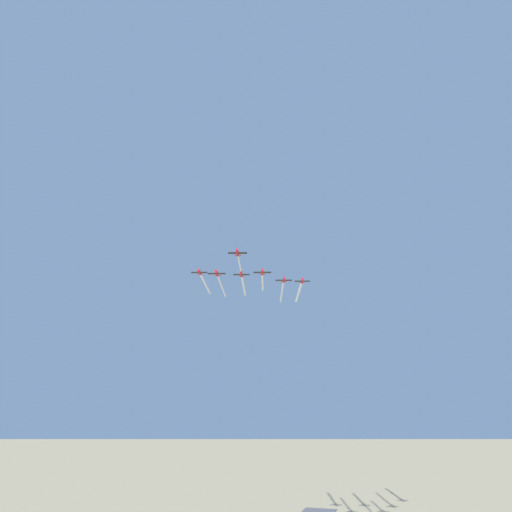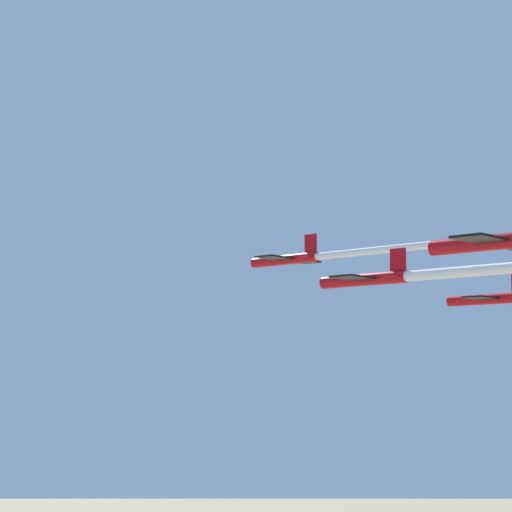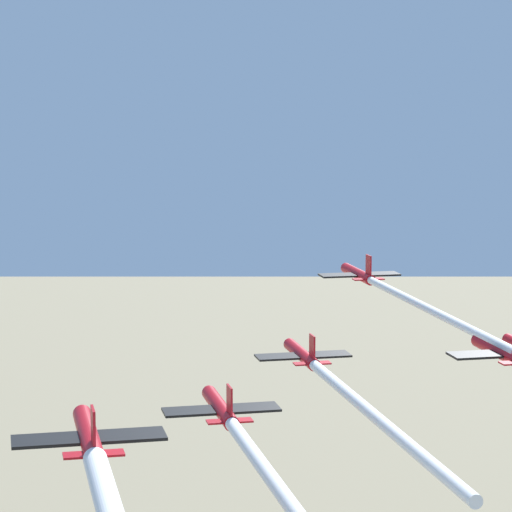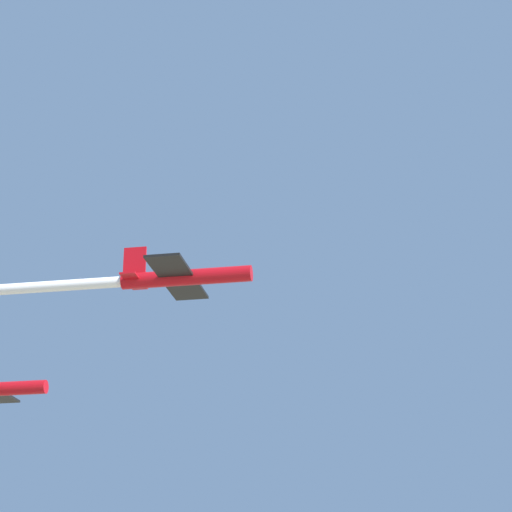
# 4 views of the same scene
# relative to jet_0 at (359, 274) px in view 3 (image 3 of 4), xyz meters

# --- Properties ---
(jet_0) EXTENTS (8.49, 8.87, 2.96)m
(jet_0) POSITION_rel_jet_0_xyz_m (0.00, 0.00, 0.00)
(jet_0) COLOR #B20C14
(jet_1) EXTENTS (8.49, 8.87, 2.96)m
(jet_1) POSITION_rel_jet_0_xyz_m (-13.36, -16.09, -4.07)
(jet_1) COLOR #B20C14
(jet_3) EXTENTS (8.49, 8.87, 2.96)m
(jet_3) POSITION_rel_jet_0_xyz_m (-26.71, -32.19, -3.54)
(jet_3) COLOR #B20C14
(jet_4) EXTENTS (8.49, 8.87, 2.96)m
(jet_4) POSITION_rel_jet_0_xyz_m (-5.78, -35.59, -0.51)
(jet_4) COLOR #B20C14
(jet_6) EXTENTS (8.49, 8.87, 2.96)m
(jet_6) POSITION_rel_jet_0_xyz_m (-40.07, -48.28, 0.24)
(jet_6) COLOR #B20C14
(smoke_trail_0) EXTENTS (6.22, 33.94, 0.74)m
(smoke_trail_0) POSITION_rel_jet_0_xyz_m (-3.40, -20.91, -0.04)
(smoke_trail_0) COLOR white
(smoke_trail_1) EXTENTS (6.44, 34.41, 0.88)m
(smoke_trail_1) POSITION_rel_jet_0_xyz_m (-16.79, -37.23, -4.12)
(smoke_trail_1) COLOR white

